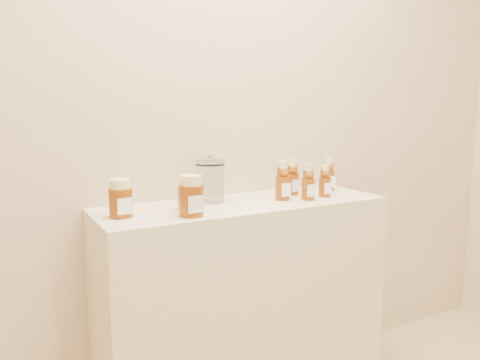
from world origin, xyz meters
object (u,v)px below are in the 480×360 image
bear_bottle_back_left (283,178)px  honey_jar_left (121,198)px  display_table (244,307)px  bear_bottle_front_left (308,180)px  glass_canister (210,179)px

bear_bottle_back_left → honey_jar_left: (-0.67, 0.02, -0.03)m
display_table → bear_bottle_front_left: 0.60m
bear_bottle_back_left → display_table: bearing=174.3°
bear_bottle_front_left → honey_jar_left: size_ratio=1.27×
honey_jar_left → glass_canister: 0.41m
glass_canister → honey_jar_left: bearing=-166.2°
bear_bottle_back_left → honey_jar_left: bearing=-177.7°
bear_bottle_back_left → bear_bottle_front_left: (0.10, -0.05, -0.01)m
bear_bottle_back_left → glass_canister: size_ratio=1.01×
display_table → bear_bottle_back_left: bear_bottle_back_left is taller
bear_bottle_front_left → honey_jar_left: 0.77m
bear_bottle_front_left → glass_canister: bearing=163.8°
honey_jar_left → bear_bottle_front_left: bearing=-8.7°
bear_bottle_front_left → honey_jar_left: (-0.77, 0.07, -0.02)m
bear_bottle_back_left → glass_canister: bearing=161.6°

